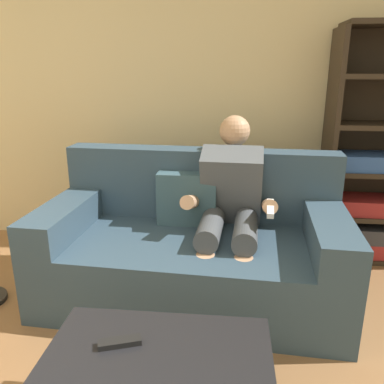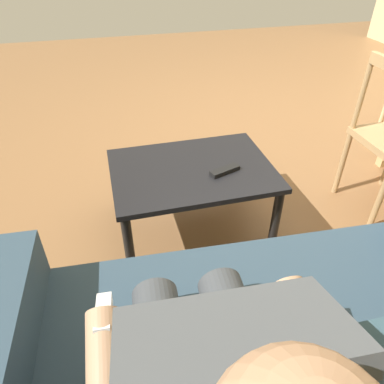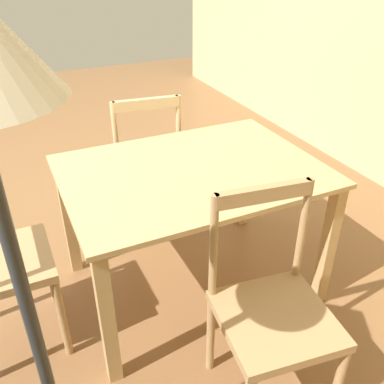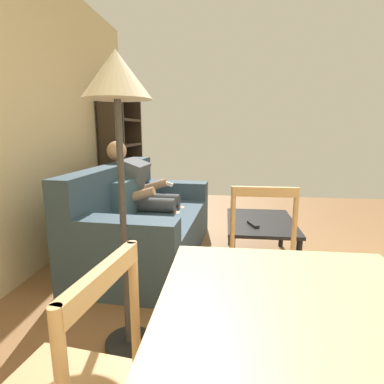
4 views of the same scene
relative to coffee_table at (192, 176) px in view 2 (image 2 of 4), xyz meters
The scene contains 3 objects.
ground_plane 1.37m from the coffee_table, 140.23° to the right, with size 8.06×8.06×0.00m, color brown.
coffee_table is the anchor object (origin of this frame).
tv_remote 0.19m from the coffee_table, 151.71° to the left, with size 0.05×0.17×0.02m, color black.
Camera 2 is at (1.44, 2.47, 1.48)m, focal length 33.78 mm.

